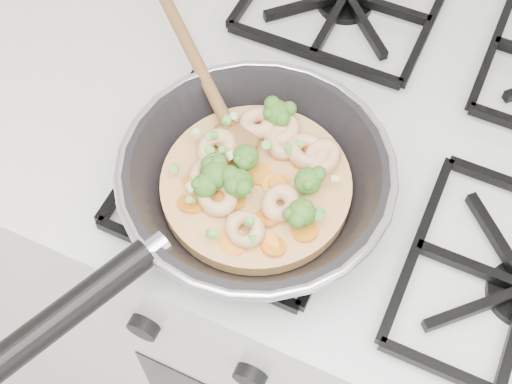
% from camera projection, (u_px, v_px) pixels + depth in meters
% --- Properties ---
extents(stove, '(0.60, 0.60, 0.92)m').
position_uv_depth(stove, '(367.00, 288.00, 1.15)').
color(stove, silver).
rests_on(stove, ground).
extents(skillet, '(0.40, 0.50, 0.09)m').
position_uv_depth(skillet, '(252.00, 179.00, 0.68)').
color(skillet, black).
rests_on(skillet, stove).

